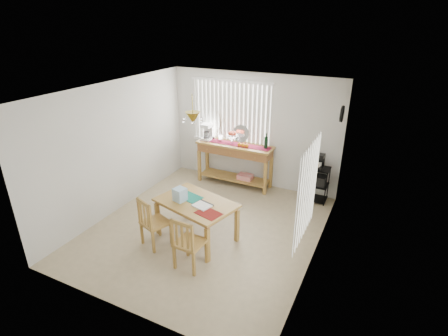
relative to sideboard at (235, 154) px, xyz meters
The scene contains 10 objects.
ground 2.14m from the sideboard, 80.90° to the right, with size 4.00×4.50×0.01m, color tan.
room_shell 2.20m from the sideboard, 80.76° to the right, with size 4.20×4.70×2.70m.
sideboard is the anchor object (origin of this frame).
sideboard_items 0.51m from the sideboard, behind, with size 1.70×0.43×0.77m.
wire_cart 1.94m from the sideboard, ahead, with size 0.46×0.36×0.78m.
cart_items 1.93m from the sideboard, ahead, with size 0.18×0.22×0.32m.
dining_table 2.32m from the sideboard, 82.60° to the right, with size 1.53×1.19×0.73m.
table_items 2.38m from the sideboard, 86.59° to the right, with size 1.03×0.73×0.23m.
chair_left 2.85m from the sideboard, 94.93° to the right, with size 0.55×0.55×0.92m.
chair_right 3.15m from the sideboard, 78.83° to the right, with size 0.45×0.45×0.92m.
Camera 1 is at (2.77, -4.89, 3.69)m, focal length 28.00 mm.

